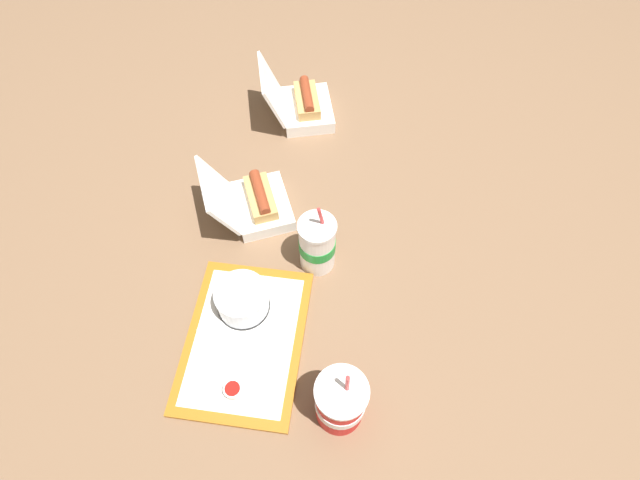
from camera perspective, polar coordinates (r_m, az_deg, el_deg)
The scene contains 10 objects.
ground_plane at distance 1.26m, azimuth -1.00°, elevation -0.92°, with size 3.20×3.20×0.00m, color brown.
food_tray at distance 1.15m, azimuth -8.61°, elevation -11.25°, with size 0.40×0.30×0.01m.
cake_container at distance 1.15m, azimuth -8.87°, elevation -6.79°, with size 0.12×0.12×0.07m.
ketchup_cup at distance 1.10m, azimuth -9.91°, elevation -16.53°, with size 0.04×0.04×0.02m.
napkin_stack at distance 1.12m, azimuth -7.20°, elevation -13.63°, with size 0.10×0.10×0.00m, color white.
plastic_fork at distance 1.15m, azimuth -13.57°, elevation -12.41°, with size 0.11×0.01×0.01m, color white.
clamshell_hotdog_right at distance 1.29m, azimuth -7.27°, elevation 4.26°, with size 0.25×0.26×0.17m.
clamshell_hotdog_corner at distance 1.52m, azimuth -1.97°, elevation 15.19°, with size 0.24×0.25×0.17m.
soda_cup_left at distance 1.03m, azimuth 2.35°, elevation -17.97°, with size 0.10×0.10×0.22m.
soda_cup_back at distance 1.17m, azimuth -0.32°, elevation -0.50°, with size 0.09×0.09×0.22m.
Camera 1 is at (-0.62, -0.19, 1.07)m, focal length 28.00 mm.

